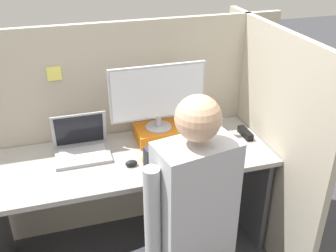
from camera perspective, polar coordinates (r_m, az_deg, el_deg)
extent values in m
cube|color=#B7AD99|center=(2.60, -6.92, -0.84)|extent=(2.15, 0.04, 1.44)
cube|color=#F4EA66|center=(2.36, -16.18, 7.31)|extent=(0.08, 0.01, 0.08)
cube|color=#EA9EC6|center=(2.42, -5.16, 7.70)|extent=(0.08, 0.01, 0.08)
cube|color=#B7AD99|center=(2.54, 14.00, -2.23)|extent=(0.04, 1.23, 1.44)
cube|color=#9E9993|center=(2.32, -5.42, -4.71)|extent=(1.65, 0.61, 0.03)
cube|color=#4C4C51|center=(2.55, -23.24, -14.05)|extent=(0.03, 0.52, 0.70)
cube|color=#4C4C51|center=(2.76, 11.40, -8.48)|extent=(0.03, 0.52, 0.70)
cube|color=orange|center=(2.46, -1.38, -1.06)|extent=(0.28, 0.22, 0.08)
cylinder|color=#B2B2B7|center=(2.44, -1.39, -0.13)|extent=(0.16, 0.16, 0.01)
cylinder|color=#B2B2B7|center=(2.42, -1.40, 0.73)|extent=(0.04, 0.04, 0.07)
cube|color=#B2B2B7|center=(2.34, -1.49, 4.94)|extent=(0.58, 0.02, 0.34)
cube|color=silver|center=(2.33, -1.40, 4.82)|extent=(0.56, 0.00, 0.31)
cube|color=#99999E|center=(2.34, -12.24, -4.17)|extent=(0.32, 0.23, 0.02)
cube|color=silver|center=(2.35, -12.31, -3.72)|extent=(0.27, 0.13, 0.00)
cube|color=#99999E|center=(2.36, -12.75, -0.53)|extent=(0.32, 0.06, 0.23)
cube|color=black|center=(2.36, -12.74, -0.58)|extent=(0.28, 0.05, 0.20)
ellipsoid|color=black|center=(2.22, -5.34, -5.41)|extent=(0.07, 0.04, 0.04)
cube|color=black|center=(2.54, 11.16, -1.03)|extent=(0.04, 0.15, 0.04)
cone|color=orange|center=(2.20, -3.07, -5.61)|extent=(0.04, 0.10, 0.04)
cylinder|color=green|center=(2.25, -3.46, -4.75)|extent=(0.02, 0.02, 0.02)
cube|color=#2D2D33|center=(2.02, 2.59, -8.87)|extent=(0.44, 0.13, 0.57)
cube|color=#B2B2B7|center=(1.75, 3.92, -10.86)|extent=(0.37, 0.26, 0.59)
sphere|color=#D8A884|center=(1.52, 4.40, 1.14)|extent=(0.19, 0.19, 0.19)
cylinder|color=#B2B2B7|center=(1.67, -2.29, -12.90)|extent=(0.07, 0.07, 0.47)
cylinder|color=#B2B2B7|center=(1.84, 9.47, -8.90)|extent=(0.07, 0.07, 0.47)
cylinder|color=white|center=(2.58, 6.84, 0.30)|extent=(0.09, 0.09, 0.09)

